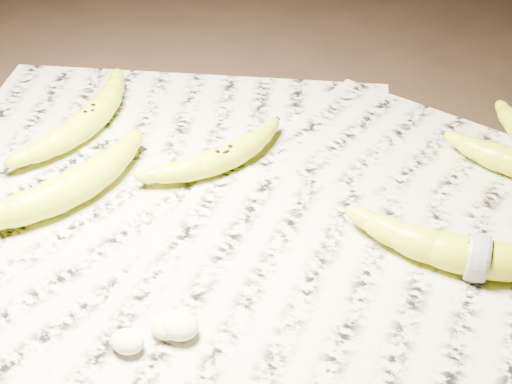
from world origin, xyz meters
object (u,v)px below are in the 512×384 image
(banana_left_a, at_px, (89,117))
(banana_center, at_px, (223,156))
(banana_left_b, at_px, (68,187))
(banana_taped, at_px, (478,255))

(banana_left_a, height_order, banana_center, banana_left_a)
(banana_left_b, bearing_deg, banana_left_a, 47.02)
(banana_left_a, bearing_deg, banana_taped, -97.02)
(banana_left_a, distance_m, banana_left_b, 0.15)
(banana_center, bearing_deg, banana_left_a, 118.71)
(banana_left_b, bearing_deg, banana_center, -23.14)
(banana_left_b, height_order, banana_taped, same)
(banana_center, relative_size, banana_taped, 0.73)
(banana_left_a, height_order, banana_left_b, banana_left_b)
(banana_left_a, distance_m, banana_center, 0.19)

